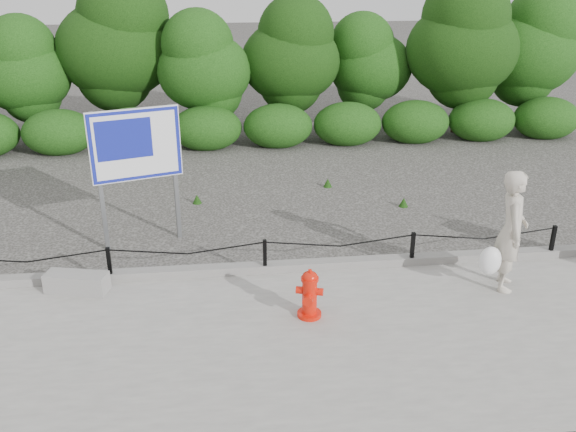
# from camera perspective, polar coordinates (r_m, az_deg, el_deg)

# --- Properties ---
(ground) EXTENTS (90.00, 90.00, 0.00)m
(ground) POSITION_cam_1_polar(r_m,az_deg,el_deg) (10.22, -2.14, -5.71)
(ground) COLOR #2D2B28
(ground) RESTS_ON ground
(sidewalk) EXTENTS (14.00, 4.00, 0.08)m
(sidewalk) POSITION_cam_1_polar(r_m,az_deg,el_deg) (8.50, -1.04, -11.89)
(sidewalk) COLOR gray
(sidewalk) RESTS_ON ground
(curb) EXTENTS (14.00, 0.22, 0.14)m
(curb) POSITION_cam_1_polar(r_m,az_deg,el_deg) (10.19, -2.18, -4.84)
(curb) COLOR slate
(curb) RESTS_ON sidewalk
(chain_barrier) EXTENTS (10.06, 0.06, 0.60)m
(chain_barrier) POSITION_cam_1_polar(r_m,az_deg,el_deg) (10.01, -2.18, -3.41)
(chain_barrier) COLOR black
(chain_barrier) RESTS_ON sidewalk
(treeline) EXTENTS (20.25, 3.70, 4.57)m
(treeline) POSITION_cam_1_polar(r_m,az_deg,el_deg) (18.13, -2.44, 15.05)
(treeline) COLOR black
(treeline) RESTS_ON ground
(fire_hydrant) EXTENTS (0.44, 0.45, 0.76)m
(fire_hydrant) POSITION_cam_1_polar(r_m,az_deg,el_deg) (8.84, 2.02, -7.34)
(fire_hydrant) COLOR red
(fire_hydrant) RESTS_ON sidewalk
(pedestrian) EXTENTS (0.86, 0.82, 1.94)m
(pedestrian) POSITION_cam_1_polar(r_m,az_deg,el_deg) (9.94, 20.05, -1.48)
(pedestrian) COLOR #BCB2A1
(pedestrian) RESTS_ON sidewalk
(concrete_block) EXTENTS (1.02, 0.56, 0.31)m
(concrete_block) POSITION_cam_1_polar(r_m,az_deg,el_deg) (10.12, -19.15, -5.89)
(concrete_block) COLOR gray
(concrete_block) RESTS_ON sidewalk
(advertising_sign) EXTENTS (1.53, 0.57, 2.55)m
(advertising_sign) POSITION_cam_1_polar(r_m,az_deg,el_deg) (11.03, -14.06, 5.91)
(advertising_sign) COLOR slate
(advertising_sign) RESTS_ON ground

